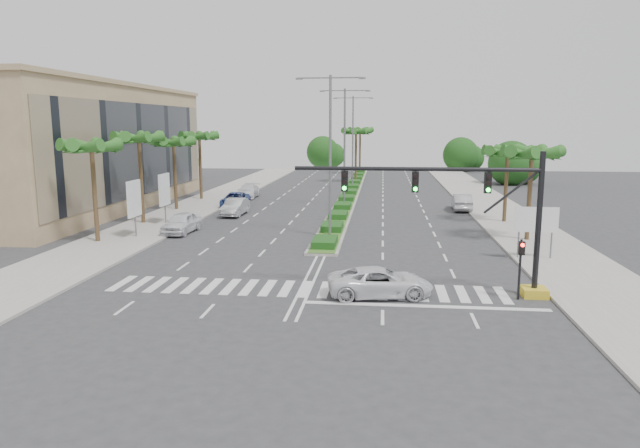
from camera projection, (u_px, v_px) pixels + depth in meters
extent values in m
plane|color=#333335|center=(305.00, 289.00, 29.65)|extent=(160.00, 160.00, 0.00)
cube|color=gray|center=(518.00, 226.00, 47.59)|extent=(6.00, 120.00, 0.15)
cube|color=gray|center=(167.00, 220.00, 50.85)|extent=(6.00, 120.00, 0.15)
cube|color=gray|center=(352.00, 190.00, 73.69)|extent=(2.20, 75.00, 0.20)
cube|color=#366121|center=(352.00, 189.00, 73.67)|extent=(1.80, 75.00, 0.04)
cube|color=tan|center=(82.00, 149.00, 56.86)|extent=(12.00, 36.00, 12.00)
cube|color=gold|center=(534.00, 292.00, 28.38)|extent=(1.20, 1.20, 0.45)
cylinder|color=black|center=(539.00, 223.00, 27.78)|extent=(0.28, 0.28, 7.00)
cylinder|color=black|center=(416.00, 169.00, 27.97)|extent=(12.00, 0.20, 0.20)
cylinder|color=black|center=(511.00, 192.00, 27.67)|extent=(2.53, 0.12, 2.15)
cube|color=black|center=(488.00, 183.00, 27.71)|extent=(0.32, 0.24, 1.00)
cylinder|color=#19E533|center=(488.00, 190.00, 27.63)|extent=(0.20, 0.06, 0.20)
cube|color=black|center=(415.00, 182.00, 28.09)|extent=(0.32, 0.24, 1.00)
cylinder|color=#19E533|center=(415.00, 189.00, 28.00)|extent=(0.20, 0.06, 0.20)
cube|color=black|center=(345.00, 181.00, 28.46)|extent=(0.32, 0.24, 1.00)
cylinder|color=#19E533|center=(344.00, 188.00, 28.38)|extent=(0.20, 0.06, 0.20)
cylinder|color=black|center=(520.00, 270.00, 27.67)|extent=(0.12, 0.12, 3.00)
cube|color=black|center=(522.00, 248.00, 27.33)|extent=(0.28, 0.22, 0.65)
cylinder|color=red|center=(523.00, 245.00, 27.17)|extent=(0.18, 0.05, 0.18)
cylinder|color=slate|center=(519.00, 238.00, 35.90)|extent=(0.10, 0.10, 2.80)
cylinder|color=slate|center=(552.00, 239.00, 35.69)|extent=(0.10, 0.10, 2.80)
cube|color=#0C6638|center=(536.00, 219.00, 35.59)|extent=(2.60, 0.08, 1.50)
cube|color=white|center=(536.00, 220.00, 35.54)|extent=(2.70, 0.02, 1.60)
cylinder|color=slate|center=(135.00, 220.00, 42.71)|extent=(0.12, 0.12, 2.80)
cube|color=white|center=(134.00, 199.00, 42.43)|extent=(0.18, 2.10, 2.70)
cube|color=#D8594C|center=(134.00, 199.00, 42.43)|extent=(0.12, 2.00, 2.60)
cylinder|color=slate|center=(165.00, 208.00, 48.58)|extent=(0.12, 0.12, 2.80)
cube|color=white|center=(164.00, 190.00, 48.31)|extent=(0.18, 2.10, 2.70)
cube|color=#D8594C|center=(164.00, 190.00, 48.31)|extent=(0.12, 2.00, 2.60)
cylinder|color=brown|center=(95.00, 195.00, 40.60)|extent=(0.32, 0.32, 7.00)
sphere|color=brown|center=(91.00, 147.00, 40.02)|extent=(0.70, 0.70, 0.70)
cone|color=#1C5B1C|center=(106.00, 148.00, 39.92)|extent=(0.90, 3.62, 1.50)
cone|color=#1C5B1C|center=(107.00, 148.00, 40.80)|extent=(3.39, 2.96, 1.50)
cone|color=#1C5B1C|center=(96.00, 148.00, 41.11)|extent=(3.73, 1.68, 1.50)
cone|color=#1C5B1C|center=(82.00, 148.00, 40.61)|extent=(2.38, 3.65, 1.50)
cone|color=#1C5B1C|center=(75.00, 149.00, 39.67)|extent=(2.38, 3.65, 1.50)
cone|color=#1C5B1C|center=(80.00, 149.00, 39.01)|extent=(3.73, 1.68, 1.50)
cone|color=#1C5B1C|center=(95.00, 149.00, 39.12)|extent=(3.39, 2.96, 1.50)
cylinder|color=brown|center=(141.00, 181.00, 48.40)|extent=(0.32, 0.32, 7.40)
sphere|color=brown|center=(139.00, 138.00, 47.78)|extent=(0.70, 0.70, 0.70)
cone|color=#1C5B1C|center=(152.00, 140.00, 47.68)|extent=(0.90, 3.62, 1.50)
cone|color=#1C5B1C|center=(151.00, 139.00, 48.57)|extent=(3.39, 2.96, 1.50)
cone|color=#1C5B1C|center=(142.00, 139.00, 48.87)|extent=(3.73, 1.68, 1.50)
cone|color=#1C5B1C|center=(130.00, 139.00, 48.37)|extent=(2.38, 3.65, 1.50)
cone|color=#1C5B1C|center=(125.00, 140.00, 47.44)|extent=(2.38, 3.65, 1.50)
cone|color=#1C5B1C|center=(131.00, 140.00, 46.77)|extent=(3.73, 1.68, 1.50)
cone|color=#1C5B1C|center=(143.00, 140.00, 46.88)|extent=(3.39, 2.96, 1.50)
cylinder|color=brown|center=(175.00, 176.00, 56.29)|extent=(0.32, 0.32, 6.80)
sphere|color=brown|center=(174.00, 143.00, 55.72)|extent=(0.70, 0.70, 0.70)
cone|color=#1C5B1C|center=(185.00, 144.00, 55.62)|extent=(0.90, 3.62, 1.50)
cone|color=#1C5B1C|center=(183.00, 143.00, 56.50)|extent=(3.39, 2.96, 1.50)
cone|color=#1C5B1C|center=(175.00, 143.00, 56.81)|extent=(3.73, 1.68, 1.50)
cone|color=#1C5B1C|center=(166.00, 143.00, 56.31)|extent=(2.38, 3.65, 1.50)
cone|color=#1C5B1C|center=(162.00, 144.00, 55.37)|extent=(2.38, 3.65, 1.50)
cone|color=#1C5B1C|center=(167.00, 144.00, 54.71)|extent=(3.73, 1.68, 1.50)
cone|color=#1C5B1C|center=(177.00, 144.00, 54.82)|extent=(3.39, 2.96, 1.50)
cylinder|color=brown|center=(200.00, 168.00, 64.09)|extent=(0.32, 0.32, 7.20)
sphere|color=brown|center=(199.00, 137.00, 63.48)|extent=(0.70, 0.70, 0.70)
cone|color=#1C5B1C|center=(209.00, 138.00, 63.38)|extent=(0.90, 3.62, 1.50)
cone|color=#1C5B1C|center=(208.00, 137.00, 64.27)|extent=(3.39, 2.96, 1.50)
cone|color=#1C5B1C|center=(200.00, 137.00, 64.58)|extent=(3.73, 1.68, 1.50)
cone|color=#1C5B1C|center=(192.00, 138.00, 64.07)|extent=(2.38, 3.65, 1.50)
cone|color=#1C5B1C|center=(189.00, 138.00, 63.14)|extent=(2.38, 3.65, 1.50)
cone|color=#1C5B1C|center=(194.00, 138.00, 62.48)|extent=(3.73, 1.68, 1.50)
cone|color=#1C5B1C|center=(203.00, 138.00, 62.58)|extent=(3.39, 2.96, 1.50)
cylinder|color=brown|center=(529.00, 197.00, 41.24)|extent=(0.32, 0.32, 6.50)
sphere|color=brown|center=(532.00, 154.00, 40.70)|extent=(0.70, 0.70, 0.70)
cone|color=#1C5B1C|center=(548.00, 155.00, 40.60)|extent=(0.90, 3.62, 1.50)
cone|color=#1C5B1C|center=(539.00, 154.00, 41.49)|extent=(3.39, 2.96, 1.50)
cone|color=#1C5B1C|center=(525.00, 154.00, 41.79)|extent=(3.73, 1.68, 1.50)
cone|color=#1C5B1C|center=(516.00, 155.00, 41.29)|extent=(2.38, 3.65, 1.50)
cone|color=#1C5B1C|center=(519.00, 155.00, 40.36)|extent=(2.38, 3.65, 1.50)
cone|color=#1C5B1C|center=(532.00, 156.00, 39.69)|extent=(3.73, 1.68, 1.50)
cone|color=#1C5B1C|center=(545.00, 156.00, 39.80)|extent=(3.39, 2.96, 1.50)
cylinder|color=brown|center=(506.00, 187.00, 49.10)|extent=(0.32, 0.32, 6.20)
sphere|color=brown|center=(508.00, 152.00, 48.59)|extent=(0.70, 0.70, 0.70)
cone|color=#1C5B1C|center=(521.00, 154.00, 48.49)|extent=(0.90, 3.62, 1.50)
cone|color=#1C5B1C|center=(514.00, 153.00, 49.37)|extent=(3.39, 2.96, 1.50)
cone|color=#1C5B1C|center=(502.00, 153.00, 49.68)|extent=(3.73, 1.68, 1.50)
cone|color=#1C5B1C|center=(495.00, 153.00, 49.18)|extent=(2.38, 3.65, 1.50)
cone|color=#1C5B1C|center=(497.00, 154.00, 48.24)|extent=(2.38, 3.65, 1.50)
cone|color=#1C5B1C|center=(508.00, 154.00, 47.58)|extent=(3.73, 1.68, 1.50)
cone|color=#1C5B1C|center=(518.00, 154.00, 47.69)|extent=(3.39, 2.96, 1.50)
cylinder|color=brown|center=(356.00, 157.00, 82.86)|extent=(0.32, 0.32, 7.50)
sphere|color=brown|center=(356.00, 132.00, 82.23)|extent=(0.70, 0.70, 0.70)
cone|color=#1C5B1C|center=(364.00, 133.00, 82.13)|extent=(0.90, 3.62, 1.50)
cone|color=#1C5B1C|center=(361.00, 132.00, 83.01)|extent=(3.39, 2.96, 1.50)
cone|color=#1C5B1C|center=(355.00, 132.00, 83.32)|extent=(3.73, 1.68, 1.50)
cone|color=#1C5B1C|center=(349.00, 132.00, 82.82)|extent=(2.38, 3.65, 1.50)
cone|color=#1C5B1C|center=(349.00, 133.00, 81.88)|extent=(2.38, 3.65, 1.50)
cone|color=#1C5B1C|center=(354.00, 133.00, 81.22)|extent=(3.73, 1.68, 1.50)
cone|color=#1C5B1C|center=(361.00, 133.00, 81.33)|extent=(3.39, 2.96, 1.50)
cylinder|color=brown|center=(360.00, 152.00, 97.54)|extent=(0.32, 0.32, 7.50)
sphere|color=brown|center=(360.00, 131.00, 96.91)|extent=(0.70, 0.70, 0.70)
cone|color=#1C5B1C|center=(367.00, 131.00, 96.81)|extent=(0.90, 3.62, 1.50)
cone|color=#1C5B1C|center=(364.00, 131.00, 97.70)|extent=(3.39, 2.96, 1.50)
cone|color=#1C5B1C|center=(359.00, 131.00, 98.01)|extent=(3.73, 1.68, 1.50)
cone|color=#1C5B1C|center=(354.00, 131.00, 97.50)|extent=(2.38, 3.65, 1.50)
cone|color=#1C5B1C|center=(354.00, 131.00, 96.57)|extent=(2.38, 3.65, 1.50)
cone|color=#1C5B1C|center=(358.00, 131.00, 95.91)|extent=(3.73, 1.68, 1.50)
cone|color=#1C5B1C|center=(364.00, 131.00, 96.02)|extent=(3.39, 2.96, 1.50)
cylinder|color=slate|center=(330.00, 158.00, 42.32)|extent=(0.20, 0.20, 12.00)
cylinder|color=slate|center=(314.00, 78.00, 41.45)|extent=(2.40, 0.10, 0.10)
cylinder|color=slate|center=(347.00, 78.00, 41.19)|extent=(2.40, 0.10, 0.10)
cube|color=slate|center=(299.00, 79.00, 41.58)|extent=(0.50, 0.25, 0.12)
cube|color=slate|center=(362.00, 78.00, 41.08)|extent=(0.50, 0.25, 0.12)
cylinder|color=slate|center=(345.00, 149.00, 57.99)|extent=(0.20, 0.20, 12.00)
cylinder|color=slate|center=(333.00, 91.00, 57.12)|extent=(2.40, 0.10, 0.10)
cylinder|color=slate|center=(357.00, 90.00, 56.86)|extent=(2.40, 0.10, 0.10)
cube|color=slate|center=(322.00, 91.00, 57.24)|extent=(0.50, 0.25, 0.12)
cube|color=slate|center=(368.00, 91.00, 56.75)|extent=(0.50, 0.25, 0.12)
cylinder|color=slate|center=(353.00, 144.00, 73.66)|extent=(0.20, 0.20, 12.00)
cylinder|color=slate|center=(344.00, 98.00, 72.78)|extent=(2.40, 0.10, 0.10)
cylinder|color=slate|center=(363.00, 98.00, 72.53)|extent=(2.40, 0.10, 0.10)
cube|color=slate|center=(335.00, 98.00, 72.91)|extent=(0.50, 0.25, 0.12)
cube|color=slate|center=(371.00, 98.00, 72.42)|extent=(0.50, 0.25, 0.12)
imported|color=silver|center=(181.00, 223.00, 44.87)|extent=(2.18, 4.87, 1.63)
imported|color=#B4B4B9|center=(235.00, 207.00, 53.61)|extent=(1.85, 4.86, 1.58)
imported|color=#2D458C|center=(235.00, 200.00, 59.04)|extent=(2.87, 5.56, 1.50)
imported|color=silver|center=(248.00, 191.00, 66.39)|extent=(2.27, 5.32, 1.53)
imported|color=white|center=(380.00, 282.00, 28.34)|extent=(5.54, 3.24, 1.45)
imported|color=#AFAEB3|center=(462.00, 202.00, 56.72)|extent=(1.94, 5.03, 1.63)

